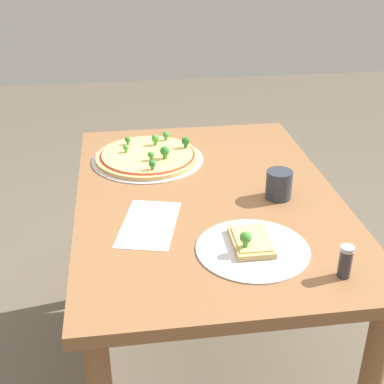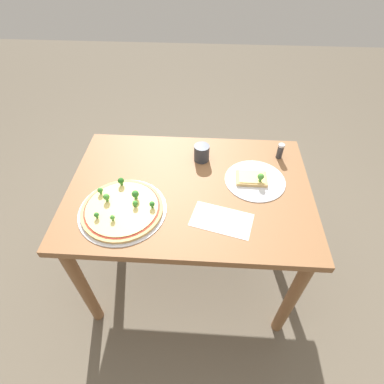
% 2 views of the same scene
% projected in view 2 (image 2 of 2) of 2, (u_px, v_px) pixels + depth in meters
% --- Properties ---
extents(ground_plane, '(8.00, 8.00, 0.00)m').
position_uv_depth(ground_plane, '(190.00, 268.00, 2.00)').
color(ground_plane, brown).
extents(dining_table, '(1.17, 0.81, 0.77)m').
position_uv_depth(dining_table, '(190.00, 202.00, 1.52)').
color(dining_table, brown).
rests_on(dining_table, ground_plane).
extents(pizza_tray_whole, '(0.39, 0.39, 0.07)m').
position_uv_depth(pizza_tray_whole, '(122.00, 208.00, 1.33)').
color(pizza_tray_whole, silver).
rests_on(pizza_tray_whole, dining_table).
extents(pizza_tray_slice, '(0.30, 0.30, 0.07)m').
position_uv_depth(pizza_tray_slice, '(254.00, 179.00, 1.47)').
color(pizza_tray_slice, silver).
rests_on(pizza_tray_slice, dining_table).
extents(drinking_cup, '(0.08, 0.08, 0.09)m').
position_uv_depth(drinking_cup, '(202.00, 153.00, 1.55)').
color(drinking_cup, '#2D333D').
rests_on(drinking_cup, dining_table).
extents(condiment_shaker, '(0.03, 0.03, 0.08)m').
position_uv_depth(condiment_shaker, '(280.00, 151.00, 1.57)').
color(condiment_shaker, '#333338').
rests_on(condiment_shaker, dining_table).
extents(paper_menu, '(0.29, 0.21, 0.00)m').
position_uv_depth(paper_menu, '(222.00, 220.00, 1.30)').
color(paper_menu, white).
rests_on(paper_menu, dining_table).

